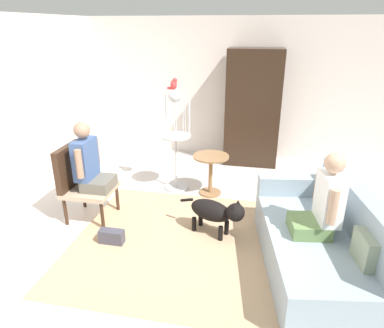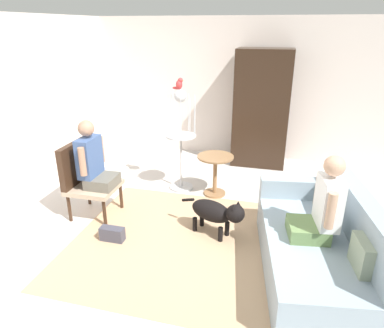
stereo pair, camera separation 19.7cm
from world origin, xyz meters
name	(u,v)px [view 1 (the left image)]	position (x,y,z in m)	size (l,w,h in m)	color
ground_plane	(202,241)	(0.00, 0.00, 0.00)	(7.32, 7.32, 0.00)	beige
back_wall	(232,89)	(0.00, 3.11, 1.26)	(6.08, 0.12, 2.52)	silver
area_rug	(211,245)	(0.11, -0.07, 0.00)	(3.20, 2.37, 0.01)	tan
couch	(320,242)	(1.25, -0.22, 0.31)	(1.22, 1.99, 0.89)	#8EA0AD
armchair	(80,179)	(-1.64, 0.27, 0.54)	(0.60, 0.59, 0.97)	#382316
person_on_couch	(323,203)	(1.22, -0.26, 0.77)	(0.48, 0.52, 0.84)	#617E4A
person_on_armchair	(89,163)	(-1.49, 0.27, 0.78)	(0.42, 0.54, 0.86)	#625E54
round_end_table	(211,169)	(-0.10, 1.25, 0.39)	(0.53, 0.53, 0.61)	olive
dog	(216,211)	(0.13, 0.17, 0.31)	(0.82, 0.44, 0.52)	black
bird_cage_stand	(176,136)	(-0.64, 1.33, 0.85)	(0.45, 0.45, 1.53)	silver
parrot	(174,84)	(-0.65, 1.33, 1.60)	(0.17, 0.10, 0.16)	red
armoire_cabinet	(253,108)	(0.42, 2.70, 1.01)	(0.93, 0.56, 2.02)	black
handbag	(112,237)	(-1.03, -0.24, 0.08)	(0.28, 0.12, 0.17)	#3F3F4C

